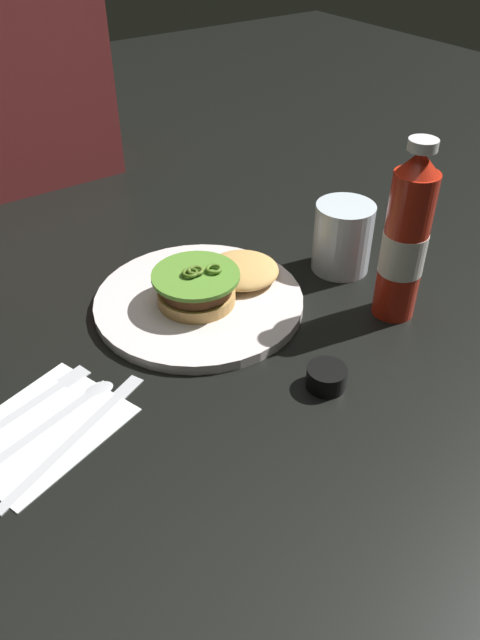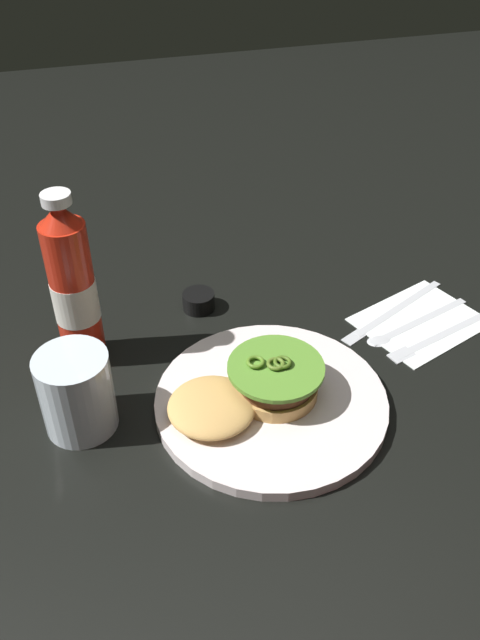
% 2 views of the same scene
% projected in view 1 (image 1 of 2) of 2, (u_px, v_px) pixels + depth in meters
% --- Properties ---
extents(ground_plane, '(3.00, 3.00, 0.00)m').
position_uv_depth(ground_plane, '(199.00, 306.00, 0.87)').
color(ground_plane, black).
extents(dinner_plate, '(0.29, 0.29, 0.01)m').
position_uv_depth(dinner_plate, '(198.00, 302.00, 0.86)').
color(dinner_plate, silver).
rests_on(dinner_plate, ground_plane).
extents(burger_sandwich, '(0.20, 0.13, 0.05)m').
position_uv_depth(burger_sandwich, '(214.00, 281.00, 0.86)').
color(burger_sandwich, tan).
rests_on(burger_sandwich, dinner_plate).
extents(ketchup_bottle, '(0.06, 0.06, 0.25)m').
position_uv_depth(ketchup_bottle, '(405.00, 241.00, 0.79)').
color(ketchup_bottle, red).
rests_on(ketchup_bottle, ground_plane).
extents(water_glass, '(0.09, 0.09, 0.11)m').
position_uv_depth(water_glass, '(343.00, 237.00, 0.92)').
color(water_glass, silver).
rests_on(water_glass, ground_plane).
extents(condiment_cup, '(0.05, 0.05, 0.03)m').
position_uv_depth(condiment_cup, '(326.00, 377.00, 0.73)').
color(condiment_cup, black).
rests_on(condiment_cup, ground_plane).
extents(napkin, '(0.21, 0.19, 0.00)m').
position_uv_depth(napkin, '(43.00, 428.00, 0.68)').
color(napkin, white).
rests_on(napkin, ground_plane).
extents(butter_knife, '(0.21, 0.11, 0.00)m').
position_uv_depth(butter_knife, '(84.00, 427.00, 0.68)').
color(butter_knife, silver).
rests_on(butter_knife, napkin).
extents(spoon_utensil, '(0.19, 0.07, 0.00)m').
position_uv_depth(spoon_utensil, '(63.00, 411.00, 0.70)').
color(spoon_utensil, silver).
rests_on(spoon_utensil, napkin).
extents(fork_utensil, '(0.19, 0.07, 0.00)m').
position_uv_depth(fork_utensil, '(32.00, 401.00, 0.71)').
color(fork_utensil, silver).
rests_on(fork_utensil, napkin).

